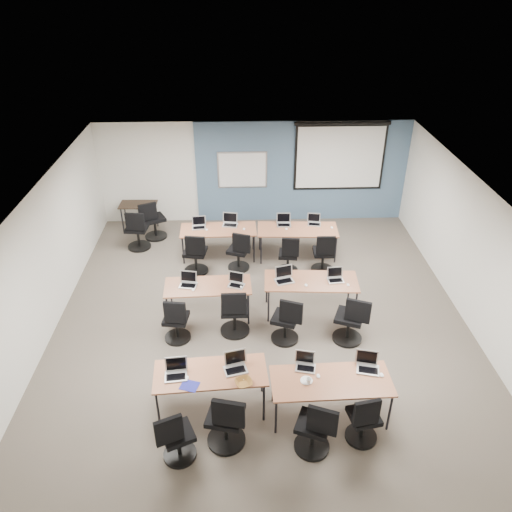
{
  "coord_description": "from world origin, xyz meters",
  "views": [
    {
      "loc": [
        -0.4,
        -7.77,
        6.14
      ],
      "look_at": [
        -0.1,
        0.4,
        1.26
      ],
      "focal_mm": 35.0,
      "sensor_mm": 36.0,
      "label": 1
    }
  ],
  "objects_px": {
    "training_table_front_left": "(211,375)",
    "laptop_5": "(236,282)",
    "task_chair_4": "(176,323)",
    "spare_chair_b": "(137,233)",
    "laptop_6": "(284,277)",
    "task_chair_6": "(287,323)",
    "training_table_front_right": "(331,382)",
    "task_chair_5": "(234,315)",
    "task_chair_7": "(351,323)",
    "laptop_3": "(367,365)",
    "laptop_1": "(236,365)",
    "task_chair_11": "(324,256)",
    "laptop_10": "(284,222)",
    "spare_chair_a": "(153,223)",
    "training_table_back_right": "(298,231)",
    "task_chair_0": "(176,440)",
    "task_chair_9": "(239,254)",
    "projector_screen": "(340,153)",
    "training_table_back_left": "(218,231)",
    "utility_table": "(138,207)",
    "task_chair_10": "(289,258)",
    "task_chair_2": "(315,431)",
    "task_chair_3": "(364,422)",
    "training_table_mid_right": "(311,282)",
    "laptop_11": "(314,222)",
    "laptop_2": "(305,364)",
    "laptop_9": "(230,222)",
    "laptop_4": "(188,282)",
    "laptop_8": "(199,225)",
    "training_table_mid_left": "(208,287)",
    "laptop_0": "(176,372)",
    "whiteboard": "(242,170)",
    "task_chair_8": "(196,257)",
    "task_chair_1": "(226,424)"
  },
  "relations": [
    {
      "from": "training_table_front_left",
      "to": "laptop_5",
      "type": "distance_m",
      "value": 2.4
    },
    {
      "from": "task_chair_4",
      "to": "spare_chair_b",
      "type": "relative_size",
      "value": 0.94
    },
    {
      "from": "laptop_6",
      "to": "task_chair_6",
      "type": "bearing_deg",
      "value": -107.34
    },
    {
      "from": "training_table_front_right",
      "to": "task_chair_5",
      "type": "xyz_separation_m",
      "value": [
        -1.45,
        2.03,
        -0.25
      ]
    },
    {
      "from": "task_chair_5",
      "to": "task_chair_7",
      "type": "xyz_separation_m",
      "value": [
        2.12,
        -0.3,
        -0.0
      ]
    },
    {
      "from": "laptop_3",
      "to": "laptop_1",
      "type": "bearing_deg",
      "value": -168.46
    },
    {
      "from": "task_chair_7",
      "to": "task_chair_11",
      "type": "height_order",
      "value": "task_chair_7"
    },
    {
      "from": "laptop_10",
      "to": "spare_chair_a",
      "type": "bearing_deg",
      "value": 168.39
    },
    {
      "from": "training_table_back_right",
      "to": "task_chair_0",
      "type": "height_order",
      "value": "task_chair_0"
    },
    {
      "from": "task_chair_9",
      "to": "spare_chair_a",
      "type": "bearing_deg",
      "value": 164.04
    },
    {
      "from": "projector_screen",
      "to": "training_table_back_left",
      "type": "height_order",
      "value": "projector_screen"
    },
    {
      "from": "task_chair_5",
      "to": "utility_table",
      "type": "xyz_separation_m",
      "value": [
        -2.46,
        4.31,
        0.23
      ]
    },
    {
      "from": "training_table_back_left",
      "to": "task_chair_9",
      "type": "height_order",
      "value": "task_chair_9"
    },
    {
      "from": "training_table_front_right",
      "to": "task_chair_9",
      "type": "relative_size",
      "value": 1.84
    },
    {
      "from": "laptop_6",
      "to": "task_chair_9",
      "type": "bearing_deg",
      "value": 103.09
    },
    {
      "from": "task_chair_10",
      "to": "task_chair_11",
      "type": "xyz_separation_m",
      "value": [
        0.79,
        0.01,
        0.02
      ]
    },
    {
      "from": "task_chair_2",
      "to": "laptop_3",
      "type": "bearing_deg",
      "value": 66.25
    },
    {
      "from": "laptop_1",
      "to": "task_chair_7",
      "type": "distance_m",
      "value": 2.56
    },
    {
      "from": "utility_table",
      "to": "spare_chair_b",
      "type": "relative_size",
      "value": 0.9
    },
    {
      "from": "task_chair_7",
      "to": "training_table_back_right",
      "type": "bearing_deg",
      "value": 123.67
    },
    {
      "from": "task_chair_2",
      "to": "laptop_3",
      "type": "relative_size",
      "value": 2.94
    },
    {
      "from": "training_table_back_left",
      "to": "utility_table",
      "type": "height_order",
      "value": "utility_table"
    },
    {
      "from": "laptop_1",
      "to": "task_chair_7",
      "type": "xyz_separation_m",
      "value": [
        2.1,
        1.42,
        -0.37
      ]
    },
    {
      "from": "laptop_5",
      "to": "task_chair_5",
      "type": "relative_size",
      "value": 0.29
    },
    {
      "from": "task_chair_0",
      "to": "utility_table",
      "type": "relative_size",
      "value": 1.03
    },
    {
      "from": "training_table_front_left",
      "to": "laptop_6",
      "type": "distance_m",
      "value": 2.84
    },
    {
      "from": "task_chair_3",
      "to": "training_table_mid_right",
      "type": "bearing_deg",
      "value": 85.5
    },
    {
      "from": "training_table_back_right",
      "to": "laptop_11",
      "type": "bearing_deg",
      "value": 33.51
    },
    {
      "from": "laptop_2",
      "to": "task_chair_7",
      "type": "xyz_separation_m",
      "value": [
        1.02,
        1.42,
        -0.36
      ]
    },
    {
      "from": "laptop_9",
      "to": "spare_chair_b",
      "type": "relative_size",
      "value": 0.34
    },
    {
      "from": "laptop_4",
      "to": "laptop_8",
      "type": "height_order",
      "value": "laptop_4"
    },
    {
      "from": "training_table_mid_left",
      "to": "training_table_back_right",
      "type": "distance_m",
      "value": 3.01
    },
    {
      "from": "training_table_mid_left",
      "to": "training_table_back_left",
      "type": "bearing_deg",
      "value": 84.43
    },
    {
      "from": "laptop_0",
      "to": "task_chair_9",
      "type": "relative_size",
      "value": 0.34
    },
    {
      "from": "training_table_mid_left",
      "to": "laptop_9",
      "type": "distance_m",
      "value": 2.59
    },
    {
      "from": "task_chair_4",
      "to": "spare_chair_b",
      "type": "height_order",
      "value": "spare_chair_b"
    },
    {
      "from": "whiteboard",
      "to": "task_chair_8",
      "type": "distance_m",
      "value": 3.01
    },
    {
      "from": "task_chair_3",
      "to": "laptop_8",
      "type": "relative_size",
      "value": 3.01
    },
    {
      "from": "task_chair_9",
      "to": "training_table_front_right",
      "type": "bearing_deg",
      "value": -52.45
    },
    {
      "from": "training_table_mid_left",
      "to": "task_chair_4",
      "type": "bearing_deg",
      "value": -129.69
    },
    {
      "from": "training_table_mid_left",
      "to": "task_chair_1",
      "type": "height_order",
      "value": "task_chair_1"
    },
    {
      "from": "task_chair_1",
      "to": "task_chair_8",
      "type": "xyz_separation_m",
      "value": [
        -0.75,
        4.69,
        -0.01
      ]
    },
    {
      "from": "laptop_10",
      "to": "training_table_front_left",
      "type": "bearing_deg",
      "value": -105.45
    },
    {
      "from": "laptop_11",
      "to": "spare_chair_b",
      "type": "relative_size",
      "value": 0.29
    },
    {
      "from": "laptop_4",
      "to": "task_chair_4",
      "type": "distance_m",
      "value": 0.89
    },
    {
      "from": "training_table_back_left",
      "to": "task_chair_10",
      "type": "xyz_separation_m",
      "value": [
        1.58,
        -0.79,
        -0.29
      ]
    },
    {
      "from": "whiteboard",
      "to": "training_table_back_right",
      "type": "bearing_deg",
      "value": -57.15
    },
    {
      "from": "task_chair_4",
      "to": "task_chair_6",
      "type": "bearing_deg",
      "value": 5.08
    },
    {
      "from": "training_table_mid_left",
      "to": "spare_chair_b",
      "type": "xyz_separation_m",
      "value": [
        -1.85,
        2.77,
        -0.25
      ]
    },
    {
      "from": "laptop_8",
      "to": "whiteboard",
      "type": "bearing_deg",
      "value": 53.39
    }
  ]
}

